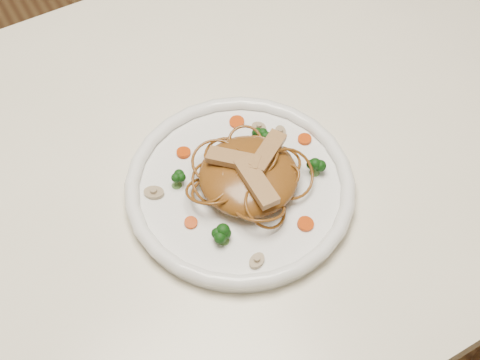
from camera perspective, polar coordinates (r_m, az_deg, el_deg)
ground at (r=1.58m, az=-2.66°, el=-15.02°), size 4.00×4.00×0.00m
table at (r=0.99m, az=-4.08°, el=-1.89°), size 1.20×0.80×0.75m
plate at (r=0.87m, az=0.00°, el=-0.83°), size 0.38×0.38×0.02m
noodle_mound at (r=0.85m, az=0.75°, el=0.39°), size 0.17×0.17×0.04m
chicken_a at (r=0.84m, az=2.44°, el=2.53°), size 0.07×0.06×0.01m
chicken_b at (r=0.83m, az=-0.58°, el=1.85°), size 0.06×0.07×0.01m
chicken_c at (r=0.81m, az=1.45°, el=-0.18°), size 0.03×0.08×0.01m
broccoli_0 at (r=0.90m, az=1.83°, el=3.90°), size 0.03×0.03×0.03m
broccoli_1 at (r=0.86m, az=-5.65°, el=0.07°), size 0.03×0.03×0.03m
broccoli_2 at (r=0.81m, az=-1.44°, el=-4.91°), size 0.03×0.03×0.03m
broccoli_3 at (r=0.87m, az=6.65°, el=1.24°), size 0.03×0.03×0.03m
carrot_0 at (r=0.93m, az=-0.28°, el=5.11°), size 0.03×0.03×0.00m
carrot_1 at (r=0.84m, az=-4.33°, el=-3.76°), size 0.02×0.02×0.00m
carrot_2 at (r=0.92m, az=5.69°, el=3.59°), size 0.02×0.02×0.00m
carrot_3 at (r=0.90m, az=-4.97°, el=2.41°), size 0.03×0.03×0.00m
carrot_4 at (r=0.84m, az=5.77°, el=-3.86°), size 0.02×0.02×0.00m
mushroom_0 at (r=0.81m, az=1.48°, el=-7.11°), size 0.03×0.03×0.01m
mushroom_1 at (r=0.92m, az=3.56°, el=4.15°), size 0.03×0.03×0.01m
mushroom_2 at (r=0.87m, az=-7.56°, el=-1.12°), size 0.04×0.04×0.01m
mushroom_3 at (r=0.93m, az=1.68°, el=4.60°), size 0.03×0.03×0.01m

